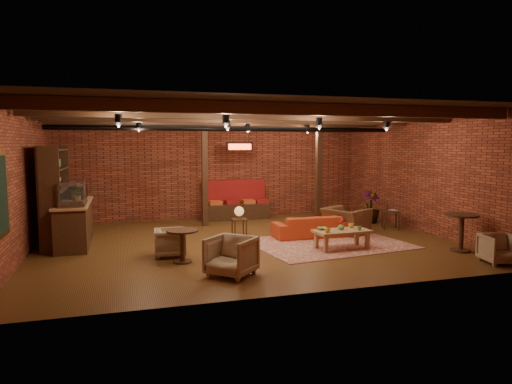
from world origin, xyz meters
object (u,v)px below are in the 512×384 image
object	(u,v)px
side_table_book	(390,212)
armchair_far	(500,248)
round_table_left	(182,240)
plant_tall	(371,175)
armchair_a	(170,241)
sofa	(310,226)
coffee_table	(341,232)
armchair_right	(346,217)
armchair_b	(231,254)
round_table_right	(461,227)
side_table_lamp	(239,214)

from	to	relation	value
side_table_book	armchair_far	distance (m)	3.95
round_table_left	plant_tall	distance (m)	7.01
armchair_a	armchair_far	world-z (taller)	armchair_a
sofa	coffee_table	distance (m)	1.48
round_table_left	armchair_right	distance (m)	4.98
coffee_table	armchair_b	distance (m)	3.26
armchair_far	plant_tall	xyz separation A→B (m)	(0.00, 5.04, 1.16)
round_table_left	armchair_b	world-z (taller)	armchair_b
armchair_b	armchair_right	size ratio (longest dim) A/B	0.75
armchair_right	armchair_far	size ratio (longest dim) A/B	1.63
coffee_table	round_table_right	size ratio (longest dim) A/B	1.55
side_table_lamp	side_table_book	bearing A→B (deg)	-3.40
coffee_table	armchair_far	bearing A→B (deg)	-40.11
sofa	coffee_table	world-z (taller)	coffee_table
sofa	round_table_left	xyz separation A→B (m)	(-3.56, -1.63, 0.18)
armchair_a	plant_tall	size ratio (longest dim) A/B	0.23
plant_tall	round_table_left	bearing A→B (deg)	-153.50
side_table_book	side_table_lamp	bearing A→B (deg)	176.60
armchair_b	side_table_book	xyz separation A→B (m)	(5.47, 3.21, 0.09)
side_table_book	armchair_b	bearing A→B (deg)	-149.62
round_table_left	round_table_right	distance (m)	6.27
armchair_a	plant_tall	world-z (taller)	plant_tall
round_table_right	armchair_far	xyz separation A→B (m)	(0.00, -1.11, -0.24)
coffee_table	round_table_left	bearing A→B (deg)	-177.51
round_table_right	armchair_far	bearing A→B (deg)	-90.00
armchair_a	armchair_right	size ratio (longest dim) A/B	0.62
armchair_b	armchair_right	bearing A→B (deg)	81.10
armchair_right	armchair_far	xyz separation A→B (m)	(1.55, -3.69, -0.14)
sofa	side_table_book	size ratio (longest dim) A/B	3.09
armchair_b	armchair_far	distance (m)	5.52
coffee_table	plant_tall	xyz separation A→B (m)	(2.50, 2.93, 1.09)
sofa	side_table_book	xyz separation A→B (m)	(2.65, 0.37, 0.21)
coffee_table	side_table_book	size ratio (longest dim) A/B	2.11
round_table_right	side_table_lamp	bearing A→B (deg)	144.93
side_table_lamp	side_table_book	size ratio (longest dim) A/B	1.26
sofa	armchair_b	xyz separation A→B (m)	(-2.82, -2.84, 0.12)
side_table_lamp	armchair_far	world-z (taller)	side_table_lamp
armchair_b	round_table_left	bearing A→B (deg)	165.78
armchair_b	round_table_right	world-z (taller)	round_table_right
coffee_table	plant_tall	bearing A→B (deg)	49.53
armchair_far	plant_tall	size ratio (longest dim) A/B	0.22
sofa	armchair_b	distance (m)	4.00
round_table_right	sofa	bearing A→B (deg)	137.01
sofa	armchair_far	xyz separation A→B (m)	(2.65, -3.58, 0.05)
round_table_left	armchair_far	size ratio (longest dim) A/B	1.03
sofa	plant_tall	bearing A→B (deg)	-150.54
round_table_right	plant_tall	bearing A→B (deg)	90.00
side_table_book	armchair_far	world-z (taller)	armchair_far
coffee_table	armchair_right	size ratio (longest dim) A/B	1.23
round_table_left	armchair_a	world-z (taller)	round_table_left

